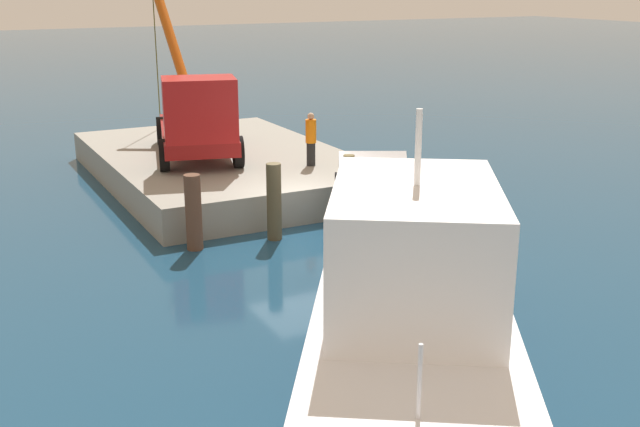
{
  "coord_description": "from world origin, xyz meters",
  "views": [
    {
      "loc": [
        18.48,
        -9.07,
        6.71
      ],
      "look_at": [
        0.55,
        0.25,
        0.61
      ],
      "focal_mm": 43.55,
      "sensor_mm": 36.0,
      "label": 1
    }
  ],
  "objects": [
    {
      "name": "piling_mid",
      "position": [
        0.28,
        -0.99,
        1.04
      ],
      "size": [
        0.4,
        0.4,
        2.09
      ],
      "primitive_type": "cylinder",
      "color": "#4C432D",
      "rests_on": "ground"
    },
    {
      "name": "crane_truck",
      "position": [
        -5.57,
        -1.1,
        2.41
      ],
      "size": [
        8.74,
        3.84,
        5.93
      ],
      "color": "maroon",
      "rests_on": "dock"
    },
    {
      "name": "moored_yacht",
      "position": [
        7.41,
        -1.44,
        0.69
      ],
      "size": [
        11.11,
        8.74,
        6.13
      ],
      "color": "white",
      "rests_on": "ground"
    },
    {
      "name": "piling_near",
      "position": [
        0.08,
        -3.16,
        0.99
      ],
      "size": [
        0.42,
        0.42,
        1.99
      ],
      "primitive_type": "cylinder",
      "color": "brown",
      "rests_on": "ground"
    },
    {
      "name": "dock",
      "position": [
        -6.37,
        0.0,
        0.51
      ],
      "size": [
        11.83,
        7.71,
        1.02
      ],
      "primitive_type": "cube",
      "color": "gray",
      "rests_on": "ground"
    },
    {
      "name": "ground",
      "position": [
        0.0,
        0.0,
        0.0
      ],
      "size": [
        200.0,
        200.0,
        0.0
      ],
      "primitive_type": "plane",
      "color": "navy"
    },
    {
      "name": "piling_end",
      "position": [
        0.23,
        2.94,
        0.92
      ],
      "size": [
        0.3,
        0.3,
        1.83
      ],
      "primitive_type": "cylinder",
      "color": "brown",
      "rests_on": "ground"
    },
    {
      "name": "dock_worker",
      "position": [
        -3.11,
        1.83,
        1.89
      ],
      "size": [
        0.34,
        0.34,
        1.69
      ],
      "color": "black",
      "rests_on": "dock"
    },
    {
      "name": "piling_far",
      "position": [
        0.23,
        1.32,
        1.03
      ],
      "size": [
        0.31,
        0.31,
        2.07
      ],
      "primitive_type": "cylinder",
      "color": "brown",
      "rests_on": "ground"
    },
    {
      "name": "salvaged_car",
      "position": [
        1.9,
        1.21,
        0.64
      ],
      "size": [
        4.53,
        3.61,
        3.34
      ],
      "color": "silver",
      "rests_on": "ground"
    }
  ]
}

